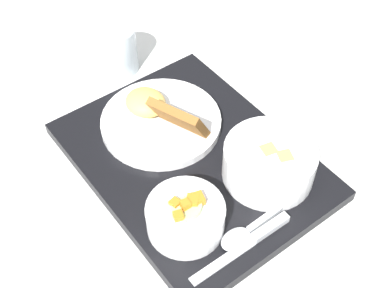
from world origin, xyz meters
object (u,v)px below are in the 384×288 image
at_px(spoon, 250,229).
at_px(bowl_salad, 186,216).
at_px(bowl_soup, 269,161).
at_px(glass_water, 118,51).
at_px(plate_main, 161,118).
at_px(knife, 257,237).

bearing_deg(spoon, bowl_salad, -43.82).
height_order(bowl_soup, spoon, bowl_soup).
distance_m(spoon, glass_water, 0.44).
xyz_separation_m(bowl_salad, spoon, (-0.06, -0.07, -0.02)).
height_order(plate_main, knife, plate_main).
bearing_deg(bowl_soup, plate_main, 24.62).
relative_size(bowl_soup, spoon, 0.86).
bearing_deg(spoon, knife, 85.86).
relative_size(bowl_salad, spoon, 0.69).
xyz_separation_m(bowl_soup, knife, (-0.08, 0.08, -0.03)).
xyz_separation_m(plate_main, glass_water, (0.19, -0.02, 0.01)).
bearing_deg(bowl_salad, bowl_soup, -86.11).
xyz_separation_m(spoon, glass_water, (0.44, -0.02, 0.02)).
distance_m(bowl_salad, knife, 0.10).
bearing_deg(glass_water, bowl_salad, 166.06).
bearing_deg(plate_main, bowl_salad, 158.88).
bearing_deg(glass_water, bowl_soup, -170.38).
height_order(bowl_soup, glass_water, glass_water).
bearing_deg(plate_main, bowl_soup, -155.38).
xyz_separation_m(bowl_salad, bowl_soup, (0.01, -0.16, 0.00)).
distance_m(plate_main, knife, 0.26).
bearing_deg(bowl_soup, knife, 134.04).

